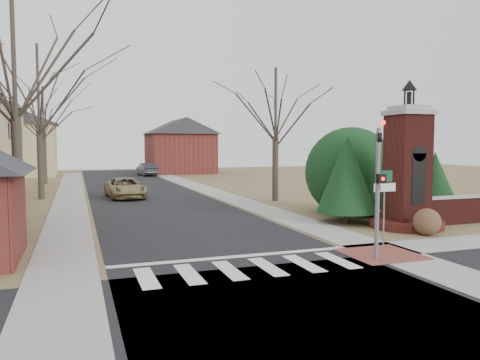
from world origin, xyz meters
name	(u,v)px	position (x,y,z in m)	size (l,w,h in m)	color
ground	(259,276)	(0.00, 0.00, 0.00)	(120.00, 120.00, 0.00)	brown
main_street	(147,195)	(0.00, 22.00, 0.01)	(8.00, 70.00, 0.01)	black
cross_street	(309,312)	(0.00, -3.00, 0.01)	(120.00, 8.00, 0.01)	black
crosswalk_zone	(249,269)	(0.00, 0.80, 0.01)	(8.00, 2.20, 0.02)	silver
stop_bar	(233,257)	(0.00, 2.30, 0.01)	(8.00, 0.35, 0.02)	silver
sidewalk_right_main	(216,193)	(5.20, 22.00, 0.01)	(2.00, 60.00, 0.02)	gray
sidewalk_left	(70,198)	(-5.20, 22.00, 0.01)	(2.00, 60.00, 0.02)	gray
curb_apron	(381,254)	(4.80, 1.00, 0.01)	(2.40, 2.40, 0.02)	brown
traffic_signal_pole	(378,179)	(4.30, 0.57, 2.59)	(0.28, 0.41, 4.50)	slate
sign_post	(384,193)	(5.59, 1.99, 1.95)	(0.90, 0.07, 2.75)	slate
brick_gate_monument	(407,179)	(9.00, 4.99, 2.17)	(3.20, 3.20, 6.47)	#4E1A17
house_distant_left	(9,140)	(-12.01, 48.00, 4.25)	(10.80, 8.80, 8.53)	beige
house_distant_right	(180,145)	(7.99, 47.99, 3.65)	(8.80, 8.80, 7.30)	maroon
evergreen_near	(347,174)	(7.20, 7.00, 2.30)	(2.80, 2.80, 4.10)	#473D33
evergreen_mid	(390,165)	(10.50, 8.20, 2.60)	(3.40, 3.40, 4.70)	#473D33
evergreen_far	(435,179)	(12.50, 7.20, 1.90)	(2.40, 2.40, 3.30)	#473D33
evergreen_mass	(351,169)	(9.00, 9.50, 2.40)	(4.80, 4.80, 4.80)	black
bare_tree_0	(13,43)	(-7.00, 9.00, 7.70)	(8.05, 8.05, 11.15)	#473D33
bare_tree_1	(38,78)	(-7.00, 22.00, 8.03)	(8.40, 8.40, 11.64)	#473D33
bare_tree_2	(43,108)	(-7.50, 35.00, 7.03)	(7.35, 7.35, 10.19)	#473D33
bare_tree_3	(276,98)	(7.50, 16.00, 6.69)	(7.00, 7.00, 9.70)	#473D33
pickup_truck	(125,188)	(-1.60, 20.90, 0.69)	(2.30, 4.99, 1.39)	#948151
distant_car	(147,169)	(3.12, 43.70, 0.76)	(1.61, 4.61, 1.52)	#2D3034
dry_shrub_left	(427,222)	(8.60, 3.22, 0.55)	(1.10, 1.10, 1.10)	brown
dry_shrub_right	(426,221)	(9.30, 4.07, 0.40)	(0.81, 0.81, 0.81)	brown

